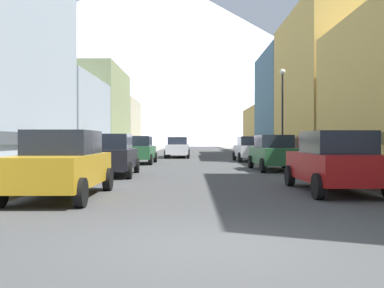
{
  "coord_description": "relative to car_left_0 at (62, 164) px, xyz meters",
  "views": [
    {
      "loc": [
        -0.36,
        -6.12,
        1.52
      ],
      "look_at": [
        -0.38,
        44.77,
        1.06
      ],
      "focal_mm": 40.47,
      "sensor_mm": 36.0,
      "label": 1
    }
  ],
  "objects": [
    {
      "name": "ground_plane",
      "position": [
        3.8,
        -5.29,
        -0.9
      ],
      "size": [
        400.0,
        400.0,
        0.0
      ],
      "primitive_type": "plane",
      "color": "#424242"
    },
    {
      "name": "sidewalk_left",
      "position": [
        -2.45,
        29.71,
        -0.82
      ],
      "size": [
        2.5,
        100.0,
        0.15
      ],
      "primitive_type": "cube",
      "color": "gray",
      "rests_on": "ground"
    },
    {
      "name": "sidewalk_right",
      "position": [
        10.05,
        29.71,
        -0.82
      ],
      "size": [
        2.5,
        100.0,
        0.15
      ],
      "primitive_type": "cube",
      "color": "gray",
      "rests_on": "ground"
    },
    {
      "name": "storefront_left_2",
      "position": [
        -7.92,
        21.16,
        2.1
      ],
      "size": [
        8.74,
        10.75,
        6.22
      ],
      "color": "#99A5B2",
      "rests_on": "ground"
    },
    {
      "name": "storefront_left_3",
      "position": [
        -8.25,
        32.57,
        3.32
      ],
      "size": [
        9.4,
        11.68,
        8.75
      ],
      "color": "#8C9966",
      "rests_on": "ground"
    },
    {
      "name": "storefront_left_4",
      "position": [
        -7.79,
        43.91,
        2.32
      ],
      "size": [
        8.49,
        10.39,
        6.69
      ],
      "color": "beige",
      "rests_on": "ground"
    },
    {
      "name": "storefront_right_2",
      "position": [
        14.85,
        23.25,
        4.77
      ],
      "size": [
        7.4,
        13.58,
        11.71
      ],
      "color": "#D8B259",
      "rests_on": "ground"
    },
    {
      "name": "storefront_right_3",
      "position": [
        15.43,
        36.57,
        4.55
      ],
      "size": [
        8.56,
        12.71,
        11.26
      ],
      "color": "slate",
      "rests_on": "ground"
    },
    {
      "name": "storefront_right_4",
      "position": [
        15.4,
        49.06,
        2.0
      ],
      "size": [
        8.5,
        12.21,
        6.02
      ],
      "color": "#D8B259",
      "rests_on": "ground"
    },
    {
      "name": "car_left_0",
      "position": [
        0.0,
        0.0,
        0.0
      ],
      "size": [
        2.09,
        4.41,
        1.78
      ],
      "color": "#B28419",
      "rests_on": "ground"
    },
    {
      "name": "car_left_1",
      "position": [
        0.0,
        6.99,
        0.0
      ],
      "size": [
        2.2,
        4.46,
        1.78
      ],
      "color": "black",
      "rests_on": "ground"
    },
    {
      "name": "car_left_2",
      "position": [
        0.0,
        16.43,
        0.0
      ],
      "size": [
        2.08,
        4.41,
        1.78
      ],
      "color": "#265933",
      "rests_on": "ground"
    },
    {
      "name": "car_right_0",
      "position": [
        7.6,
        1.2,
        0.0
      ],
      "size": [
        2.07,
        4.41,
        1.78
      ],
      "color": "#9E1111",
      "rests_on": "ground"
    },
    {
      "name": "car_right_1",
      "position": [
        7.6,
        10.41,
        0.0
      ],
      "size": [
        2.2,
        4.46,
        1.78
      ],
      "color": "#265933",
      "rests_on": "ground"
    },
    {
      "name": "car_right_2",
      "position": [
        7.6,
        19.63,
        0.0
      ],
      "size": [
        2.13,
        4.43,
        1.78
      ],
      "color": "silver",
      "rests_on": "ground"
    },
    {
      "name": "car_driving_0",
      "position": [
        2.2,
        25.66,
        0.0
      ],
      "size": [
        2.06,
        4.4,
        1.78
      ],
      "color": "silver",
      "rests_on": "ground"
    },
    {
      "name": "car_driving_1",
      "position": [
        2.2,
        28.25,
        0.0
      ],
      "size": [
        2.06,
        4.4,
        1.78
      ],
      "color": "black",
      "rests_on": "ground"
    },
    {
      "name": "potted_plant_2",
      "position": [
        -3.2,
        10.39,
        -0.26
      ],
      "size": [
        0.51,
        0.51,
        0.87
      ],
      "color": "#4C4C51",
      "rests_on": "sidewalk_left"
    },
    {
      "name": "pedestrian_0",
      "position": [
        10.05,
        15.93,
        0.02
      ],
      "size": [
        0.36,
        0.36,
        1.67
      ],
      "color": "brown",
      "rests_on": "sidewalk_right"
    },
    {
      "name": "pedestrian_1",
      "position": [
        10.05,
        14.62,
        0.01
      ],
      "size": [
        0.36,
        0.36,
        1.66
      ],
      "color": "maroon",
      "rests_on": "sidewalk_right"
    },
    {
      "name": "pedestrian_2",
      "position": [
        10.05,
        14.82,
        0.05
      ],
      "size": [
        0.36,
        0.36,
        1.72
      ],
      "color": "brown",
      "rests_on": "sidewalk_right"
    },
    {
      "name": "streetlamp_right",
      "position": [
        9.15,
        15.85,
        3.09
      ],
      "size": [
        0.36,
        0.36,
        5.86
      ],
      "color": "black",
      "rests_on": "sidewalk_right"
    },
    {
      "name": "mountain_backdrop",
      "position": [
        -22.99,
        254.71,
        52.85
      ],
      "size": [
        331.97,
        331.97,
        107.51
      ],
      "primitive_type": "cone",
      "color": "silver",
      "rests_on": "ground"
    }
  ]
}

